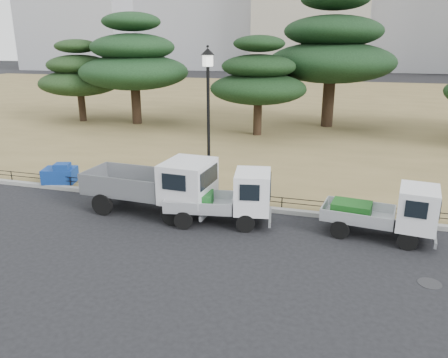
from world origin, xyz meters
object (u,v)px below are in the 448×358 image
(truck_kei_rear, at_px, (388,212))
(street_lamp, at_px, (208,100))
(tarp_pile, at_px, (60,174))
(truck_kei_front, at_px, (227,198))
(truck_large, at_px, (156,183))

(truck_kei_rear, distance_m, street_lamp, 7.24)
(truck_kei_rear, relative_size, street_lamp, 0.63)
(street_lamp, height_order, tarp_pile, street_lamp)
(truck_kei_front, distance_m, street_lamp, 3.71)
(truck_large, bearing_deg, tarp_pile, 165.38)
(truck_large, distance_m, truck_kei_front, 2.72)
(truck_kei_rear, bearing_deg, tarp_pile, -179.87)
(truck_kei_front, bearing_deg, tarp_pile, 156.72)
(truck_large, xyz_separation_m, street_lamp, (1.48, 1.56, 2.81))
(truck_large, height_order, tarp_pile, truck_large)
(tarp_pile, bearing_deg, truck_large, -17.92)
(truck_kei_rear, bearing_deg, truck_kei_front, -169.60)
(truck_kei_front, height_order, tarp_pile, truck_kei_front)
(truck_large, xyz_separation_m, truck_kei_rear, (7.88, 0.09, -0.26))
(truck_kei_front, bearing_deg, truck_kei_rear, -6.62)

